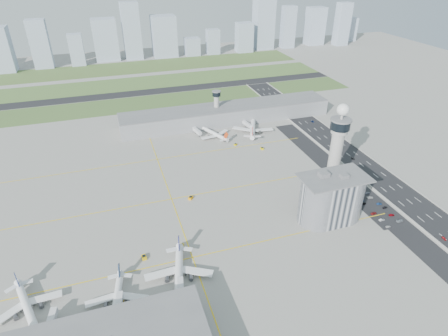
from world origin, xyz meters
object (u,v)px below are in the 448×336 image
object	(u,v)px
control_tower	(337,145)
car_hw_0	(444,238)
airplane_near_a	(26,304)
airplane_far_a	(215,132)
jet_bridge_near_2	(182,303)
car_hw_4	(274,102)
car_lot_6	(400,221)
car_lot_10	(370,197)
car_lot_9	(379,204)
car_lot_8	(385,207)
airplane_far_b	(253,125)
secondary_tower	(217,104)
tug_2	(181,246)
car_lot_3	(363,203)
jet_bridge_far_1	(244,123)
car_lot_0	(388,227)
tug_3	(191,198)
jet_bridge_near_1	(118,319)
car_lot_7	(392,215)
car_lot_4	(362,201)
tug_5	(262,148)
car_lot_5	(352,194)
car_lot_2	(374,213)
car_lot_11	(367,193)
car_lot_1	(382,220)
car_hw_2	(313,121)
tug_4	(235,144)
airplane_near_c	(179,271)
admin_building	(331,198)
car_hw_1	(353,159)
tug_0	(121,300)
tug_1	(144,257)

from	to	relation	value
control_tower	car_hw_0	bearing A→B (deg)	-63.44
airplane_near_a	airplane_far_a	xyz separation A→B (m)	(141.20, 157.92, -0.34)
jet_bridge_near_2	airplane_far_a	bearing A→B (deg)	-11.72
airplane_far_a	car_hw_4	size ratio (longest dim) A/B	10.42
car_lot_6	car_lot_10	world-z (taller)	car_lot_6
car_hw_4	car_lot_9	bearing A→B (deg)	-84.95
car_lot_8	car_hw_4	size ratio (longest dim) A/B	1.07
car_lot_9	airplane_far_b	bearing A→B (deg)	21.62
secondary_tower	tug_2	size ratio (longest dim) A/B	9.29
jet_bridge_near_2	car_lot_3	bearing A→B (deg)	-61.86
airplane_far_b	jet_bridge_far_1	xyz separation A→B (m)	(-3.56, 15.33, -3.51)
car_lot_3	car_lot_0	bearing A→B (deg)	173.96
airplane_far_a	tug_3	world-z (taller)	airplane_far_a
jet_bridge_near_1	car_lot_0	bearing A→B (deg)	-73.54
jet_bridge_far_1	car_lot_7	xyz separation A→B (m)	(40.55, -165.10, -2.30)
car_lot_3	car_lot_7	world-z (taller)	car_lot_3
car_lot_4	car_lot_7	distance (m)	21.36
control_tower	secondary_tower	bearing A→B (deg)	106.48
airplane_far_b	tug_5	size ratio (longest dim) A/B	14.19
car_lot_5	car_lot_2	bearing A→B (deg)	-176.54
car_lot_11	car_lot_1	bearing A→B (deg)	163.05
car_hw_0	car_hw_2	distance (m)	181.32
airplane_near_a	car_hw_4	size ratio (longest dim) A/B	11.12
car_lot_9	car_hw_2	world-z (taller)	car_lot_9
control_tower	tug_4	bearing A→B (deg)	115.84
airplane_near_c	car_lot_6	size ratio (longest dim) A/B	9.36
admin_building	car_lot_3	xyz separation A→B (m)	(30.82, 5.48, -14.67)
tug_5	car_hw_4	bearing A→B (deg)	-114.93
tug_3	car_hw_2	bearing A→B (deg)	74.73
tug_2	car_lot_7	xyz separation A→B (m)	(136.59, -13.64, -0.45)
car_lot_10	car_hw_1	xyz separation A→B (m)	(22.06, 51.74, -0.02)
tug_0	car_lot_4	xyz separation A→B (m)	(164.96, 35.01, -0.32)
airplane_far_a	car_lot_5	size ratio (longest dim) A/B	9.68
car_hw_0	jet_bridge_near_1	bearing A→B (deg)	-173.69
car_lot_9	car_lot_1	bearing A→B (deg)	153.32
car_lot_1	car_lot_5	bearing A→B (deg)	-1.68
jet_bridge_far_1	car_lot_0	distance (m)	176.91
jet_bridge_near_1	control_tower	bearing A→B (deg)	-56.00
airplane_far_a	car_hw_4	world-z (taller)	airplane_far_a
tug_1	car_lot_3	distance (m)	148.90
car_hw_1	tug_3	bearing A→B (deg)	-171.28
tug_1	car_lot_0	bearing A→B (deg)	-13.65
car_lot_5	car_lot_8	xyz separation A→B (m)	(11.36, -20.77, 0.02)
car_lot_8	car_hw_1	world-z (taller)	car_lot_8
airplane_near_c	jet_bridge_far_1	size ratio (longest dim) A/B	3.07
car_lot_0	car_hw_4	bearing A→B (deg)	-4.15
car_lot_3	car_hw_0	xyz separation A→B (m)	(24.10, -45.32, -0.07)
airplane_far_b	car_lot_1	bearing A→B (deg)	-146.36
jet_bridge_near_2	car_lot_8	xyz separation A→B (m)	(146.84, 36.09, -2.22)
car_lot_3	jet_bridge_near_1	bearing A→B (deg)	99.91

